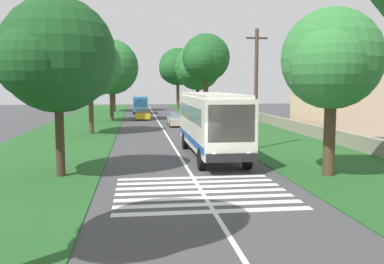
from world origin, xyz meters
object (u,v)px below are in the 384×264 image
object	(u,v)px
roadside_tree_left_4	(109,69)
utility_pole	(256,87)
roadside_tree_right_0	(177,68)
roadside_tree_left_3	(112,63)
roadside_building	(352,93)
coach_bus	(211,121)
roadside_tree_left_2	(88,68)
roadside_tree_left_0	(55,58)
trailing_car_1	(143,114)
trailing_car_0	(177,120)
roadside_tree_right_4	(205,59)
trailing_minibus_0	(140,103)
roadside_tree_right_1	(330,62)
roadside_tree_right_3	(197,69)

from	to	relation	value
roadside_tree_left_4	utility_pole	bearing A→B (deg)	-155.89
roadside_tree_right_0	utility_pole	bearing A→B (deg)	-179.61
roadside_tree_left_3	roadside_building	size ratio (longest dim) A/B	1.23
coach_bus	roadside_tree_left_2	world-z (taller)	roadside_tree_left_2
roadside_tree_left_0	roadside_building	world-z (taller)	roadside_tree_left_0
trailing_car_1	roadside_tree_left_0	distance (m)	34.31
roadside_tree_left_2	roadside_building	world-z (taller)	roadside_tree_left_2
roadside_tree_left_0	roadside_tree_left_4	world-z (taller)	roadside_tree_left_4
trailing_car_0	roadside_tree_right_4	xyz separation A→B (m)	(3.61, -3.46, 6.41)
roadside_tree_left_2	roadside_tree_right_0	bearing A→B (deg)	-15.19
roadside_tree_left_3	trailing_car_1	bearing A→B (deg)	-165.06
roadside_tree_right_0	utility_pole	size ratio (longest dim) A/B	1.41
trailing_car_1	roadside_tree_right_0	xyz separation A→B (m)	(26.36, -6.65, 6.74)
trailing_minibus_0	roadside_tree_right_4	distance (m)	19.36
roadside_tree_right_1	utility_pole	distance (m)	9.02
roadside_tree_left_2	roadside_tree_right_1	world-z (taller)	roadside_tree_left_2
roadside_tree_right_0	utility_pole	world-z (taller)	roadside_tree_right_0
roadside_tree_right_4	utility_pole	xyz separation A→B (m)	(-20.79, -0.15, -3.01)
roadside_tree_left_2	roadside_tree_right_3	bearing A→B (deg)	-29.95
roadside_tree_left_3	utility_pole	world-z (taller)	roadside_tree_left_3
roadside_tree_left_3	roadside_tree_left_2	bearing A→B (deg)	179.54
roadside_building	roadside_tree_left_4	bearing A→B (deg)	56.96
trailing_car_1	roadside_tree_right_4	distance (m)	10.87
trailing_car_1	roadside_tree_left_2	size ratio (longest dim) A/B	0.51
trailing_car_1	roadside_tree_right_3	distance (m)	11.01
roadside_tree_right_3	roadside_tree_right_4	bearing A→B (deg)	176.74
utility_pole	roadside_building	size ratio (longest dim) A/B	0.84
roadside_tree_left_0	roadside_tree_right_1	bearing A→B (deg)	-96.76
roadside_tree_right_0	roadside_tree_right_1	distance (m)	61.55
roadside_tree_right_4	utility_pole	distance (m)	21.00
roadside_tree_right_1	utility_pole	size ratio (longest dim) A/B	0.98
trailing_minibus_0	roadside_tree_left_3	size ratio (longest dim) A/B	0.53
roadside_tree_left_2	roadside_building	xyz separation A→B (m)	(-0.94, -23.42, -2.14)
roadside_tree_right_4	utility_pole	bearing A→B (deg)	-179.60
roadside_tree_left_2	roadside_tree_right_4	xyz separation A→B (m)	(10.23, -11.63, 1.44)
roadside_tree_right_0	roadside_building	distance (m)	44.80
roadside_tree_left_3	roadside_tree_left_4	bearing A→B (deg)	-178.02
trailing_car_0	utility_pole	distance (m)	17.88
roadside_tree_left_4	roadside_tree_right_4	world-z (taller)	roadside_tree_right_4
trailing_minibus_0	roadside_tree_left_0	size ratio (longest dim) A/B	0.74
roadside_tree_right_3	coach_bus	bearing A→B (deg)	173.54
coach_bus	trailing_car_1	xyz separation A→B (m)	(29.03, 3.58, -1.48)
utility_pole	trailing_car_0	bearing A→B (deg)	11.86
utility_pole	trailing_car_1	bearing A→B (deg)	14.96
trailing_car_1	roadside_tree_right_4	world-z (taller)	roadside_tree_right_4
roadside_tree_left_2	utility_pole	size ratio (longest dim) A/B	1.09
trailing_car_1	roadside_tree_right_0	bearing A→B (deg)	-14.17
roadside_tree_left_3	roadside_tree_right_1	world-z (taller)	roadside_tree_left_3
coach_bus	utility_pole	distance (m)	4.82
roadside_tree_right_3	utility_pole	size ratio (longest dim) A/B	1.26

